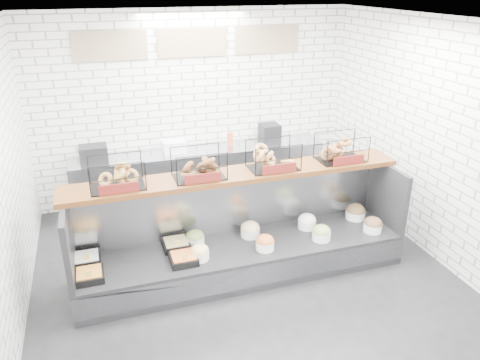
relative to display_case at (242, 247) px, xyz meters
name	(u,v)px	position (x,y,z in m)	size (l,w,h in m)	color
ground	(250,285)	(-0.01, -0.35, -0.33)	(5.50, 5.50, 0.00)	black
room_shell	(235,105)	(-0.01, 0.26, 1.73)	(5.02, 5.51, 3.01)	white
display_case	(242,247)	(0.00, 0.00, 0.00)	(4.00, 0.90, 1.20)	black
bagel_shelf	(237,164)	(-0.01, 0.17, 1.05)	(4.10, 0.50, 0.40)	#42220E
prep_counter	(201,175)	(-0.02, 2.08, 0.14)	(4.00, 0.60, 1.20)	#93969B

